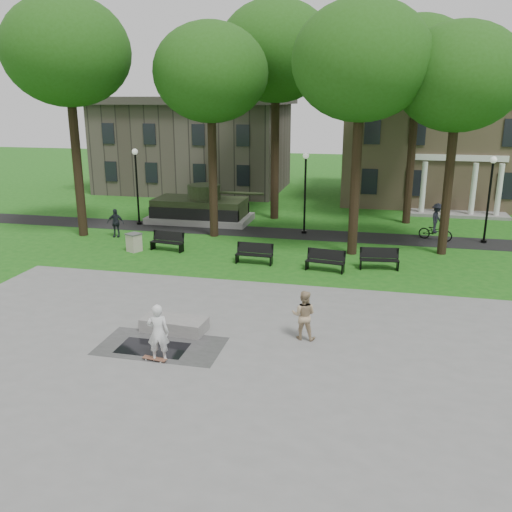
{
  "coord_description": "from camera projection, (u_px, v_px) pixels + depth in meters",
  "views": [
    {
      "loc": [
        4.6,
        -18.71,
        7.7
      ],
      "look_at": [
        -0.16,
        2.3,
        1.4
      ],
      "focal_mm": 38.0,
      "sensor_mm": 36.0,
      "label": 1
    }
  ],
  "objects": [
    {
      "name": "tree_1",
      "position": [
        211.0,
        73.0,
        28.92
      ],
      "size": [
        6.2,
        6.2,
        11.63
      ],
      "color": "black",
      "rests_on": "ground"
    },
    {
      "name": "friend_watching",
      "position": [
        304.0,
        315.0,
        17.76
      ],
      "size": [
        0.83,
        0.66,
        1.67
      ],
      "primitive_type": "imported",
      "rotation": [
        0.0,
        0.0,
        3.11
      ],
      "color": "tan",
      "rests_on": "plaza"
    },
    {
      "name": "cyclist",
      "position": [
        436.0,
        225.0,
        30.27
      ],
      "size": [
        1.99,
        1.28,
        2.09
      ],
      "rotation": [
        0.0,
        0.0,
        1.21
      ],
      "color": "black",
      "rests_on": "ground"
    },
    {
      "name": "tree_0",
      "position": [
        67.0,
        52.0,
        28.8
      ],
      "size": [
        6.8,
        6.8,
        12.97
      ],
      "color": "black",
      "rests_on": "ground"
    },
    {
      "name": "park_bench_1",
      "position": [
        254.0,
        253.0,
        26.07
      ],
      "size": [
        1.81,
        0.58,
        1.0
      ],
      "rotation": [
        0.0,
        0.0,
        -0.03
      ],
      "color": "black",
      "rests_on": "ground"
    },
    {
      "name": "lamp_right",
      "position": [
        490.0,
        193.0,
        29.15
      ],
      "size": [
        0.36,
        0.36,
        4.73
      ],
      "color": "black",
      "rests_on": "ground"
    },
    {
      "name": "concrete_block",
      "position": [
        174.0,
        324.0,
        18.54
      ],
      "size": [
        2.27,
        1.16,
        0.45
      ],
      "primitive_type": "cube",
      "rotation": [
        0.0,
        0.0,
        -0.08
      ],
      "color": "gray",
      "rests_on": "plaza"
    },
    {
      "name": "building_right",
      "position": [
        452.0,
        143.0,
        41.65
      ],
      "size": [
        17.0,
        12.0,
        8.6
      ],
      "color": "#9E8460",
      "rests_on": "ground"
    },
    {
      "name": "trash_bin",
      "position": [
        134.0,
        242.0,
        28.15
      ],
      "size": [
        0.88,
        0.88,
        0.96
      ],
      "rotation": [
        0.0,
        0.0,
        -0.44
      ],
      "color": "#BEB59C",
      "rests_on": "ground"
    },
    {
      "name": "tree_4",
      "position": [
        276.0,
        52.0,
        33.13
      ],
      "size": [
        7.2,
        7.2,
        13.5
      ],
      "color": "black",
      "rests_on": "ground"
    },
    {
      "name": "tree_2",
      "position": [
        362.0,
        62.0,
        25.25
      ],
      "size": [
        6.6,
        6.6,
        12.16
      ],
      "color": "black",
      "rests_on": "ground"
    },
    {
      "name": "park_bench_0",
      "position": [
        167.0,
        241.0,
        28.31
      ],
      "size": [
        1.85,
        0.77,
        1.0
      ],
      "rotation": [
        0.0,
        0.0,
        -0.14
      ],
      "color": "black",
      "rests_on": "ground"
    },
    {
      "name": "puddle",
      "position": [
        153.0,
        348.0,
        17.29
      ],
      "size": [
        2.2,
        1.2,
        0.0
      ],
      "primitive_type": "cube",
      "color": "black",
      "rests_on": "plaza"
    },
    {
      "name": "skateboard",
      "position": [
        155.0,
        359.0,
        16.47
      ],
      "size": [
        0.8,
        0.31,
        0.07
      ],
      "primitive_type": "cube",
      "rotation": [
        0.0,
        0.0,
        -0.14
      ],
      "color": "brown",
      "rests_on": "plaza"
    },
    {
      "name": "park_bench_2",
      "position": [
        325.0,
        260.0,
        24.96
      ],
      "size": [
        1.85,
        0.79,
        1.0
      ],
      "rotation": [
        0.0,
        0.0,
        -0.15
      ],
      "color": "black",
      "rests_on": "ground"
    },
    {
      "name": "ground",
      "position": [
        247.0,
        308.0,
        20.65
      ],
      "size": [
        120.0,
        120.0,
        0.0
      ],
      "primitive_type": "plane",
      "color": "#185413",
      "rests_on": "ground"
    },
    {
      "name": "tree_3",
      "position": [
        459.0,
        78.0,
        25.43
      ],
      "size": [
        6.0,
        6.0,
        11.19
      ],
      "color": "black",
      "rests_on": "ground"
    },
    {
      "name": "footpath",
      "position": [
        295.0,
        234.0,
        31.88
      ],
      "size": [
        44.0,
        2.6,
        0.01
      ],
      "primitive_type": "cube",
      "color": "black",
      "rests_on": "ground"
    },
    {
      "name": "lamp_left",
      "position": [
        137.0,
        180.0,
        33.5
      ],
      "size": [
        0.36,
        0.36,
        4.73
      ],
      "color": "black",
      "rests_on": "ground"
    },
    {
      "name": "pedestrian_walker",
      "position": [
        116.0,
        223.0,
        30.99
      ],
      "size": [
        1.02,
        0.56,
        1.64
      ],
      "primitive_type": "imported",
      "rotation": [
        0.0,
        0.0,
        0.17
      ],
      "color": "black",
      "rests_on": "ground"
    },
    {
      "name": "tank_monument",
      "position": [
        201.0,
        208.0,
        34.88
      ],
      "size": [
        7.45,
        3.4,
        2.4
      ],
      "color": "gray",
      "rests_on": "ground"
    },
    {
      "name": "park_bench_3",
      "position": [
        379.0,
        258.0,
        25.23
      ],
      "size": [
        1.84,
        0.73,
        1.0
      ],
      "rotation": [
        0.0,
        0.0,
        0.11
      ],
      "color": "black",
      "rests_on": "ground"
    },
    {
      "name": "tree_5",
      "position": [
        419.0,
        63.0,
        32.0
      ],
      "size": [
        6.4,
        6.4,
        12.44
      ],
      "color": "black",
      "rests_on": "ground"
    },
    {
      "name": "skateboarder",
      "position": [
        158.0,
        333.0,
        16.26
      ],
      "size": [
        0.74,
        0.57,
        1.81
      ],
      "primitive_type": "imported",
      "rotation": [
        0.0,
        0.0,
        3.37
      ],
      "color": "silver",
      "rests_on": "plaza"
    },
    {
      "name": "lamp_mid",
      "position": [
        305.0,
        186.0,
        31.27
      ],
      "size": [
        0.36,
        0.36,
        4.73
      ],
      "color": "black",
      "rests_on": "ground"
    },
    {
      "name": "building_left",
      "position": [
        195.0,
        147.0,
        46.77
      ],
      "size": [
        15.0,
        10.0,
        7.2
      ],
      "primitive_type": "cube",
      "color": "#4C443D",
      "rests_on": "ground"
    },
    {
      "name": "plaza",
      "position": [
        207.0,
        369.0,
        15.96
      ],
      "size": [
        22.0,
        16.0,
        0.02
      ],
      "primitive_type": "cube",
      "color": "gray",
      "rests_on": "ground"
    }
  ]
}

